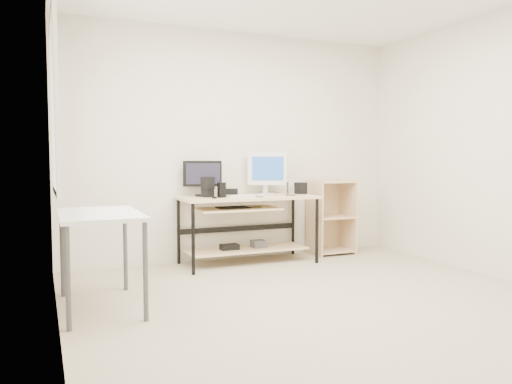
{
  "coord_description": "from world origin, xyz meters",
  "views": [
    {
      "loc": [
        -2.09,
        -3.4,
        1.18
      ],
      "look_at": [
        -0.06,
        1.3,
        0.82
      ],
      "focal_mm": 35.0,
      "sensor_mm": 36.0,
      "label": 1
    }
  ],
  "objects_px": {
    "desk": "(246,215)",
    "shelf_unit": "(329,216)",
    "white_imac": "(267,170)",
    "audio_controller": "(222,190)",
    "side_table": "(100,223)",
    "black_monitor": "(203,176)"
  },
  "relations": [
    {
      "from": "shelf_unit",
      "to": "black_monitor",
      "type": "height_order",
      "value": "black_monitor"
    },
    {
      "from": "shelf_unit",
      "to": "audio_controller",
      "type": "distance_m",
      "value": 1.56
    },
    {
      "from": "black_monitor",
      "to": "audio_controller",
      "type": "height_order",
      "value": "black_monitor"
    },
    {
      "from": "desk",
      "to": "black_monitor",
      "type": "xyz_separation_m",
      "value": [
        -0.43,
        0.18,
        0.43
      ]
    },
    {
      "from": "black_monitor",
      "to": "white_imac",
      "type": "height_order",
      "value": "white_imac"
    },
    {
      "from": "side_table",
      "to": "black_monitor",
      "type": "xyz_separation_m",
      "value": [
        1.22,
        1.24,
        0.3
      ]
    },
    {
      "from": "shelf_unit",
      "to": "white_imac",
      "type": "height_order",
      "value": "white_imac"
    },
    {
      "from": "shelf_unit",
      "to": "side_table",
      "type": "bearing_deg",
      "value": -156.67
    },
    {
      "from": "black_monitor",
      "to": "shelf_unit",
      "type": "bearing_deg",
      "value": 17.7
    },
    {
      "from": "desk",
      "to": "shelf_unit",
      "type": "height_order",
      "value": "shelf_unit"
    },
    {
      "from": "side_table",
      "to": "shelf_unit",
      "type": "bearing_deg",
      "value": 23.33
    },
    {
      "from": "white_imac",
      "to": "audio_controller",
      "type": "bearing_deg",
      "value": -141.52
    },
    {
      "from": "shelf_unit",
      "to": "audio_controller",
      "type": "height_order",
      "value": "audio_controller"
    },
    {
      "from": "side_table",
      "to": "audio_controller",
      "type": "relative_size",
      "value": 6.22
    },
    {
      "from": "desk",
      "to": "white_imac",
      "type": "relative_size",
      "value": 3.07
    },
    {
      "from": "side_table",
      "to": "black_monitor",
      "type": "relative_size",
      "value": 2.41
    },
    {
      "from": "desk",
      "to": "audio_controller",
      "type": "distance_m",
      "value": 0.44
    },
    {
      "from": "side_table",
      "to": "shelf_unit",
      "type": "xyz_separation_m",
      "value": [
        2.83,
        1.22,
        -0.22
      ]
    },
    {
      "from": "shelf_unit",
      "to": "white_imac",
      "type": "distance_m",
      "value": 1.01
    },
    {
      "from": "shelf_unit",
      "to": "desk",
      "type": "bearing_deg",
      "value": -172.23
    },
    {
      "from": "shelf_unit",
      "to": "audio_controller",
      "type": "xyz_separation_m",
      "value": [
        -1.49,
        -0.26,
        0.38
      ]
    },
    {
      "from": "side_table",
      "to": "white_imac",
      "type": "bearing_deg",
      "value": 32.0
    }
  ]
}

